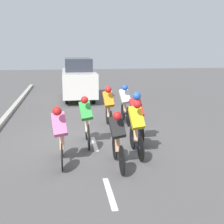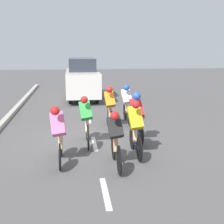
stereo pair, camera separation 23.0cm
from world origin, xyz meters
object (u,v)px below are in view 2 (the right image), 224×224
object	(u,v)px
cyclist_green	(86,120)
cyclist_white	(127,103)
cyclist_black	(115,138)
cyclist_orange	(110,106)
support_car	(82,79)
cyclist_red	(137,116)
cyclist_yellow	(135,127)
cyclist_pink	(59,133)

from	to	relation	value
cyclist_green	cyclist_white	world-z (taller)	cyclist_white
cyclist_black	cyclist_orange	bearing A→B (deg)	-94.70
cyclist_orange	support_car	bearing A→B (deg)	-83.09
cyclist_green	cyclist_white	bearing A→B (deg)	-123.41
cyclist_white	cyclist_orange	xyz separation A→B (m)	(0.70, 0.58, 0.02)
cyclist_green	cyclist_red	distance (m)	1.51
cyclist_green	cyclist_yellow	xyz separation A→B (m)	(-1.23, 1.08, 0.03)
cyclist_red	cyclist_yellow	size ratio (longest dim) A/B	1.03
cyclist_yellow	support_car	size ratio (longest dim) A/B	0.36
support_car	cyclist_green	bearing A→B (deg)	88.99
cyclist_green	cyclist_red	xyz separation A→B (m)	(-1.51, -0.07, 0.06)
cyclist_yellow	cyclist_red	bearing A→B (deg)	-103.41
cyclist_white	support_car	world-z (taller)	support_car
cyclist_orange	cyclist_pink	bearing A→B (deg)	63.55
cyclist_yellow	cyclist_white	size ratio (longest dim) A/B	0.96
cyclist_red	cyclist_white	distance (m)	2.37
cyclist_red	cyclist_white	world-z (taller)	cyclist_red
support_car	cyclist_orange	bearing A→B (deg)	96.91
cyclist_green	cyclist_red	bearing A→B (deg)	-177.17
cyclist_red	cyclist_black	bearing A→B (deg)	64.57
cyclist_green	cyclist_yellow	distance (m)	1.64
cyclist_yellow	support_car	world-z (taller)	support_car
cyclist_red	support_car	world-z (taller)	support_car
cyclist_yellow	cyclist_white	distance (m)	3.54
cyclist_red	cyclist_black	world-z (taller)	cyclist_red
cyclist_green	support_car	world-z (taller)	support_car
cyclist_black	support_car	xyz separation A→B (m)	(0.46, -9.99, 0.36)
cyclist_red	cyclist_orange	size ratio (longest dim) A/B	1.01
cyclist_yellow	cyclist_pink	bearing A→B (deg)	10.02
cyclist_green	cyclist_pink	distance (m)	1.60
cyclist_pink	cyclist_orange	bearing A→B (deg)	-116.45
cyclist_pink	cyclist_white	world-z (taller)	cyclist_pink
cyclist_red	support_car	bearing A→B (deg)	-80.46
cyclist_red	cyclist_black	size ratio (longest dim) A/B	0.99
cyclist_pink	cyclist_white	xyz separation A→B (m)	(-2.33, -3.86, -0.01)
cyclist_black	cyclist_pink	size ratio (longest dim) A/B	1.06
cyclist_orange	cyclist_yellow	bearing A→B (deg)	96.25
cyclist_green	cyclist_pink	xyz separation A→B (m)	(0.72, 1.42, 0.03)
cyclist_black	support_car	world-z (taller)	support_car
cyclist_yellow	cyclist_black	distance (m)	0.97
cyclist_white	support_car	bearing A→B (deg)	-75.68
cyclist_orange	cyclist_black	bearing A→B (deg)	85.30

